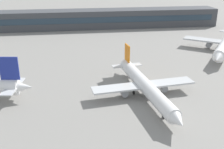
% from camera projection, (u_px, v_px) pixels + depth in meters
% --- Properties ---
extents(ground_plane, '(400.00, 400.00, 0.00)m').
position_uv_depth(ground_plane, '(123.00, 84.00, 75.65)').
color(ground_plane, gray).
extents(terminal_building, '(122.45, 12.13, 9.00)m').
position_uv_depth(terminal_building, '(98.00, 19.00, 140.90)').
color(terminal_building, '#3F4247').
rests_on(terminal_building, ground_plane).
extents(airplane_near, '(26.26, 37.44, 9.26)m').
position_uv_depth(airplane_near, '(145.00, 86.00, 67.55)').
color(airplane_near, silver).
rests_on(airplane_near, ground_plane).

